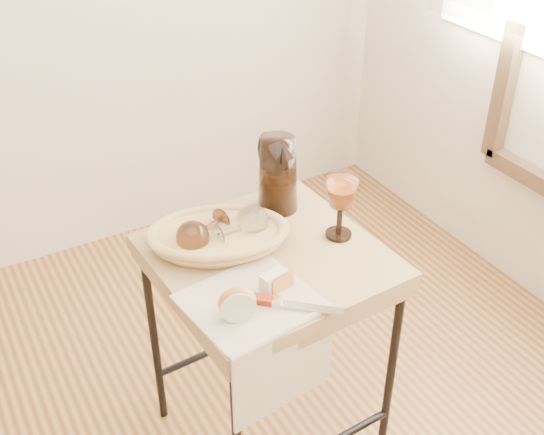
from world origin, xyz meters
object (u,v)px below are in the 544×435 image
tea_towel (250,301)px  bread_basket (218,238)px  goblet_lying_b (238,227)px  table_knife (281,302)px  pitcher (278,174)px  wine_goblet (340,207)px  side_table (268,352)px  goblet_lying_a (205,229)px  apple_half (237,302)px

tea_towel → bread_basket: 0.24m
goblet_lying_b → table_knife: size_ratio=0.54×
goblet_lying_b → pitcher: bearing=22.9°
wine_goblet → pitcher: bearing=109.8°
side_table → goblet_lying_b: bearing=124.0°
tea_towel → wine_goblet: wine_goblet is taller
goblet_lying_a → goblet_lying_b: 0.08m
tea_towel → goblet_lying_b: (0.08, 0.21, 0.05)m
side_table → goblet_lying_b: 0.41m
pitcher → wine_goblet: 0.21m
bread_basket → wine_goblet: (0.29, -0.11, 0.06)m
pitcher → apple_half: (-0.30, -0.35, -0.06)m
wine_goblet → side_table: bearing=173.5°
tea_towel → apple_half: bearing=-153.9°
bread_basket → goblet_lying_b: (0.05, -0.02, 0.03)m
tea_towel → goblet_lying_b: bearing=62.2°
table_knife → wine_goblet: bearing=73.8°
side_table → pitcher: pitcher is taller
goblet_lying_b → table_knife: bearing=-103.4°
tea_towel → wine_goblet: (0.33, 0.12, 0.09)m
pitcher → wine_goblet: bearing=-77.3°
table_knife → side_table: bearing=110.9°
tea_towel → apple_half: 0.07m
pitcher → wine_goblet: (0.07, -0.20, -0.02)m
wine_goblet → table_knife: (-0.27, -0.17, -0.07)m
tea_towel → table_knife: 0.07m
bread_basket → goblet_lying_a: (-0.03, 0.01, 0.03)m
goblet_lying_b → apple_half: size_ratio=1.61×
goblet_lying_a → pitcher: 0.27m
goblet_lying_a → goblet_lying_b: (0.08, -0.03, 0.00)m
side_table → tea_towel: bearing=-131.5°
bread_basket → goblet_lying_a: 0.04m
apple_half → tea_towel: bearing=51.5°
goblet_lying_a → apple_half: size_ratio=1.60×
goblet_lying_b → side_table: bearing=-63.6°
side_table → bread_basket: bread_basket is taller
bread_basket → table_knife: (0.02, -0.28, -0.01)m
goblet_lying_b → tea_towel: bearing=-118.0°
side_table → apple_half: bearing=-135.0°
goblet_lying_a → goblet_lying_b: bearing=134.0°
goblet_lying_b → wine_goblet: size_ratio=0.78×
goblet_lying_b → wine_goblet: 0.27m
tea_towel → pitcher: pitcher is taller
side_table → table_knife: 0.42m
goblet_lying_b → wine_goblet: wine_goblet is taller
bread_basket → table_knife: 0.28m
bread_basket → pitcher: 0.25m
wine_goblet → table_knife: wine_goblet is taller
side_table → goblet_lying_a: goblet_lying_a is taller
tea_towel → apple_half: (-0.05, -0.03, 0.04)m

